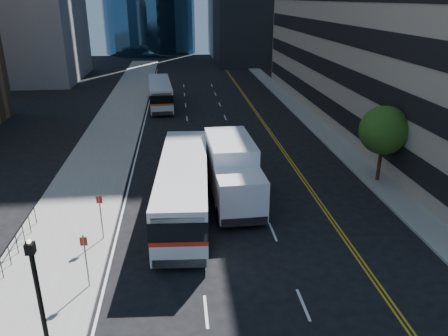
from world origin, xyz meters
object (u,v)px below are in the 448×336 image
lamp_post (39,297)px  bus_front (184,186)px  street_tree (384,130)px  box_truck (233,171)px  bus_rear (160,93)px

lamp_post → bus_front: bearing=65.7°
street_tree → bus_front: bearing=-166.0°
street_tree → bus_front: size_ratio=0.41×
lamp_post → box_truck: 14.44m
bus_front → lamp_post: bearing=-111.0°
lamp_post → bus_front: lamp_post is taller
bus_front → box_truck: bearing=28.6°
box_truck → bus_rear: bearing=99.2°
street_tree → box_truck: size_ratio=0.65×
bus_rear → bus_front: bearing=-89.2°
lamp_post → bus_rear: bearing=86.0°
street_tree → lamp_post: size_ratio=1.12×
street_tree → box_truck: bearing=-169.5°
lamp_post → bus_front: size_ratio=0.37×
lamp_post → bus_rear: (2.63, 37.86, -1.18)m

